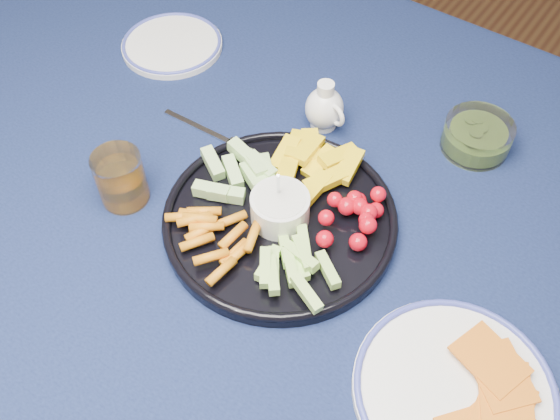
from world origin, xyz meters
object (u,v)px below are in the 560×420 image
Objects in this scene: dining_table at (283,209)px; side_plate_extra at (172,44)px; creamer_pitcher at (325,108)px; crudite_platter at (279,215)px; cheese_plate at (455,389)px; pickle_bowl at (477,137)px; juice_tumbler at (121,181)px.

side_plate_extra is (-0.35, 0.14, 0.10)m from dining_table.
creamer_pitcher reaches higher than side_plate_extra.
crudite_platter reaches higher than side_plate_extra.
dining_table is at bearing 155.78° from cheese_plate.
side_plate_extra is (-0.57, -0.09, -0.01)m from pickle_bowl.
crudite_platter is 0.24m from juice_tumbler.
dining_table is 8.92× the size of side_plate_extra.
creamer_pitcher is 0.34m from juice_tumbler.
side_plate_extra is (-0.18, 0.31, -0.03)m from juice_tumbler.
crudite_platter is at bearing 23.37° from juice_tumbler.
juice_tumbler reaches higher than cheese_plate.
crudite_platter reaches higher than pickle_bowl.
pickle_bowl is 0.44× the size of cheese_plate.
crudite_platter reaches higher than creamer_pitcher.
juice_tumbler is at bearing -156.63° from crudite_platter.
crudite_platter is 1.82× the size of side_plate_extra.
crudite_platter is 3.96× the size of juice_tumbler.
cheese_plate is (0.37, -0.17, 0.10)m from dining_table.
crudite_platter is 0.33m from cheese_plate.
dining_table is 0.27m from juice_tumbler.
juice_tumbler is 0.46× the size of side_plate_extra.
pickle_bowl is 1.26× the size of juice_tumbler.
creamer_pitcher is at bearing 105.68° from crudite_platter.
pickle_bowl is at bearing 46.43° from juice_tumbler.
pickle_bowl reaches higher than dining_table.
juice_tumbler is at bearing -133.43° from dining_table.
crudite_platter is at bearing -74.32° from creamer_pitcher.
crudite_platter is 0.46m from side_plate_extra.
dining_table is at bearing 46.57° from juice_tumbler.
creamer_pitcher is at bearing 62.55° from juice_tumbler.
dining_table is at bearing -21.23° from side_plate_extra.
creamer_pitcher is at bearing 142.14° from cheese_plate.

